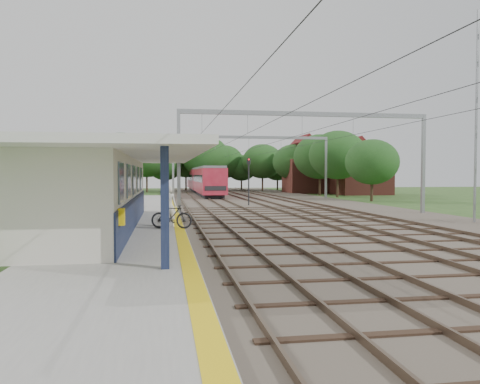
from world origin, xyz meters
TOP-DOWN VIEW (x-y plane):
  - ground at (0.00, 0.00)m, footprint 160.00×160.00m
  - ballast_bed at (4.00, 30.00)m, footprint 18.00×90.00m
  - platform at (-7.50, 14.00)m, footprint 5.00×52.00m
  - yellow_stripe at (-5.25, 14.00)m, footprint 0.45×52.00m
  - station_building at (-8.88, 7.00)m, footprint 3.41×18.00m
  - canopy at (-7.77, 6.00)m, footprint 6.40×20.00m
  - rail_tracks at (1.50, 30.00)m, footprint 11.80×88.00m
  - catenary_system at (3.39, 25.28)m, footprint 17.22×88.00m
  - tree_band at (3.84, 57.12)m, footprint 31.72×30.88m
  - house_near at (21.00, 46.00)m, footprint 7.00×6.12m
  - house_far at (16.00, 52.00)m, footprint 8.00×6.12m
  - person at (-5.71, 6.92)m, footprint 0.77×0.57m
  - bicycle at (-5.60, 6.10)m, footprint 1.97×1.02m
  - train at (-0.50, 51.94)m, footprint 2.77×34.45m
  - signal_post at (1.35, 24.83)m, footprint 0.33×0.31m

SIDE VIEW (x-z plane):
  - ground at x=0.00m, z-range 0.00..0.00m
  - ballast_bed at x=4.00m, z-range 0.00..0.10m
  - platform at x=-7.50m, z-range 0.00..0.35m
  - rail_tracks at x=1.50m, z-range 0.10..0.25m
  - yellow_stripe at x=-5.25m, z-range 0.35..0.36m
  - bicycle at x=-5.60m, z-range 0.35..1.49m
  - person at x=-5.71m, z-range 0.35..2.29m
  - train at x=-0.50m, z-range 0.22..3.86m
  - station_building at x=-8.88m, z-range 0.34..3.74m
  - signal_post at x=1.35m, z-range 0.52..4.73m
  - house_near at x=21.00m, z-range -0.96..6.93m
  - house_far at x=16.00m, z-range -1.09..7.56m
  - canopy at x=-7.77m, z-range 1.92..5.36m
  - tree_band at x=3.84m, z-range 0.51..9.33m
  - catenary_system at x=3.39m, z-range 2.01..9.01m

